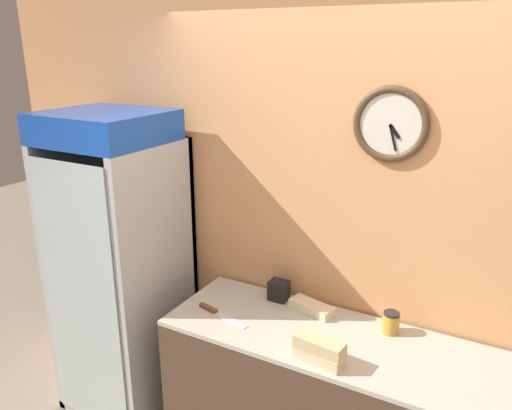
# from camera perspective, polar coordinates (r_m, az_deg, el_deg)

# --- Properties ---
(wall_back) EXTENTS (5.20, 0.10, 2.70)m
(wall_back) POSITION_cam_1_polar(r_m,az_deg,el_deg) (2.79, 12.51, -2.84)
(wall_back) COLOR tan
(wall_back) RESTS_ON ground_plane
(prep_counter) EXTENTS (1.86, 0.63, 0.88)m
(prep_counter) POSITION_cam_1_polar(r_m,az_deg,el_deg) (2.95, 8.96, -22.08)
(prep_counter) COLOR #4C3828
(prep_counter) RESTS_ON ground_plane
(beverage_cooler) EXTENTS (0.68, 0.70, 1.96)m
(beverage_cooler) POSITION_cam_1_polar(r_m,az_deg,el_deg) (3.30, -14.71, -5.06)
(beverage_cooler) COLOR #B2B7BC
(beverage_cooler) RESTS_ON ground_plane
(sandwich_stack_bottom) EXTENTS (0.25, 0.13, 0.06)m
(sandwich_stack_bottom) POSITION_cam_1_polar(r_m,az_deg,el_deg) (2.50, 7.21, -16.75)
(sandwich_stack_bottom) COLOR beige
(sandwich_stack_bottom) RESTS_ON prep_counter
(sandwich_stack_middle) EXTENTS (0.25, 0.12, 0.06)m
(sandwich_stack_middle) POSITION_cam_1_polar(r_m,az_deg,el_deg) (2.47, 7.27, -15.58)
(sandwich_stack_middle) COLOR tan
(sandwich_stack_middle) RESTS_ON sandwich_stack_bottom
(sandwich_flat_left) EXTENTS (0.27, 0.16, 0.05)m
(sandwich_flat_left) POSITION_cam_1_polar(r_m,az_deg,el_deg) (2.90, 6.37, -11.55)
(sandwich_flat_left) COLOR beige
(sandwich_flat_left) RESTS_ON prep_counter
(chefs_knife) EXTENTS (0.36, 0.11, 0.02)m
(chefs_knife) POSITION_cam_1_polar(r_m,az_deg,el_deg) (2.88, -4.58, -12.12)
(chefs_knife) COLOR silver
(chefs_knife) RESTS_ON prep_counter
(condiment_jar) EXTENTS (0.09, 0.09, 0.12)m
(condiment_jar) POSITION_cam_1_polar(r_m,az_deg,el_deg) (2.77, 15.15, -12.84)
(condiment_jar) COLOR gold
(condiment_jar) RESTS_ON prep_counter
(napkin_dispenser) EXTENTS (0.11, 0.09, 0.12)m
(napkin_dispenser) POSITION_cam_1_polar(r_m,az_deg,el_deg) (2.99, 2.62, -9.72)
(napkin_dispenser) COLOR black
(napkin_dispenser) RESTS_ON prep_counter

